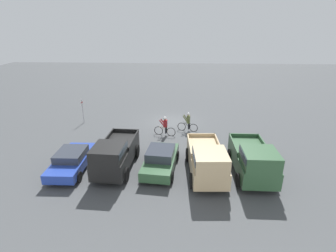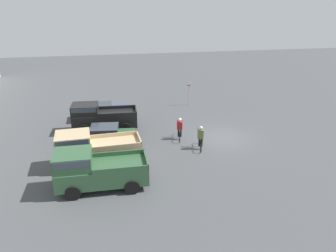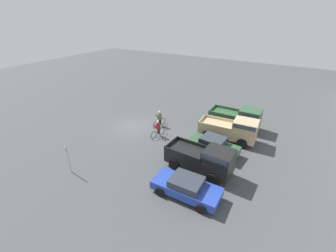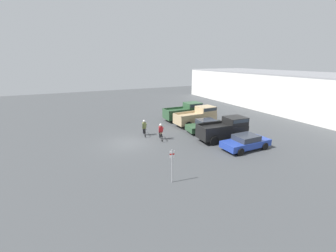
{
  "view_description": "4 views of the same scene",
  "coord_description": "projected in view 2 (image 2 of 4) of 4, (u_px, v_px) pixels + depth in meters",
  "views": [
    {
      "loc": [
        -0.84,
        23.24,
        8.67
      ],
      "look_at": [
        0.1,
        4.12,
        1.2
      ],
      "focal_mm": 28.0,
      "sensor_mm": 36.0,
      "label": 1
    },
    {
      "loc": [
        -21.39,
        8.24,
        9.85
      ],
      "look_at": [
        0.1,
        4.12,
        1.2
      ],
      "focal_mm": 35.0,
      "sensor_mm": 36.0,
      "label": 2
    },
    {
      "loc": [
        16.0,
        13.52,
        10.73
      ],
      "look_at": [
        0.1,
        4.12,
        1.2
      ],
      "focal_mm": 24.0,
      "sensor_mm": 36.0,
      "label": 3
    },
    {
      "loc": [
        19.78,
        -5.28,
        7.62
      ],
      "look_at": [
        0.1,
        4.12,
        1.2
      ],
      "focal_mm": 24.0,
      "sensor_mm": 36.0,
      "label": 4
    }
  ],
  "objects": [
    {
      "name": "pickup_truck_1",
      "position": [
        92.0,
        148.0,
        20.27
      ],
      "size": [
        2.39,
        5.2,
        2.19
      ],
      "color": "tan",
      "rests_on": "ground_plane"
    },
    {
      "name": "ground_plane",
      "position": [
        222.0,
        138.0,
        24.6
      ],
      "size": [
        80.0,
        80.0,
        0.0
      ],
      "primitive_type": "plane",
      "color": "#424447"
    },
    {
      "name": "pickup_truck_0",
      "position": [
        94.0,
        169.0,
        17.77
      ],
      "size": [
        2.28,
        4.94,
        2.22
      ],
      "color": "#2D5133",
      "rests_on": "ground_plane"
    },
    {
      "name": "sedan_0",
      "position": [
        105.0,
        136.0,
        23.15
      ],
      "size": [
        2.33,
        4.44,
        1.41
      ],
      "color": "#2D5133",
      "rests_on": "ground_plane"
    },
    {
      "name": "fire_lane_sign",
      "position": [
        189.0,
        91.0,
        31.49
      ],
      "size": [
        0.09,
        0.3,
        2.3
      ],
      "color": "#9E9EA3",
      "rests_on": "ground_plane"
    },
    {
      "name": "pickup_truck_2",
      "position": [
        100.0,
        117.0,
        25.51
      ],
      "size": [
        2.31,
        5.02,
        2.2
      ],
      "color": "black",
      "rests_on": "ground_plane"
    },
    {
      "name": "cyclist_1",
      "position": [
        201.0,
        138.0,
        22.54
      ],
      "size": [
        1.75,
        0.55,
        1.69
      ],
      "color": "black",
      "rests_on": "ground_plane"
    },
    {
      "name": "sedan_1",
      "position": [
        100.0,
        111.0,
        28.22
      ],
      "size": [
        2.06,
        4.46,
        1.31
      ],
      "color": "#233D9E",
      "rests_on": "ground_plane"
    },
    {
      "name": "cyclist_0",
      "position": [
        180.0,
        128.0,
        24.1
      ],
      "size": [
        1.79,
        0.55,
        1.67
      ],
      "color": "black",
      "rests_on": "ground_plane"
    }
  ]
}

